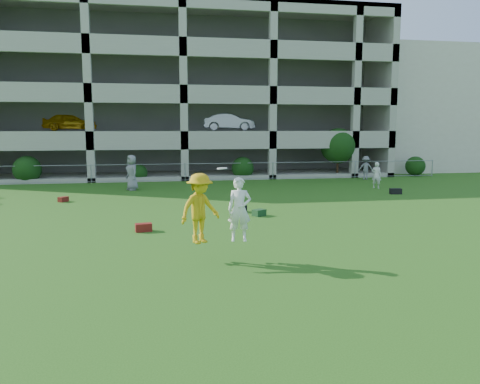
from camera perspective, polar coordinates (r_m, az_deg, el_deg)
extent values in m
plane|color=#235114|center=(12.70, -1.42, -8.18)|extent=(100.00, 100.00, 0.00)
cube|color=beige|center=(47.17, 21.95, 9.06)|extent=(16.00, 14.00, 10.00)
imported|color=gray|center=(27.20, -13.04, 2.32)|extent=(1.02, 1.16, 2.00)
imported|color=silver|center=(28.46, 16.30, 1.98)|extent=(0.66, 0.65, 1.54)
imported|color=slate|center=(33.15, 15.06, 2.86)|extent=(1.15, 0.83, 1.60)
cube|color=#5C160F|center=(16.29, -11.67, -4.25)|extent=(0.59, 0.38, 0.28)
cube|color=#143720|center=(18.79, 2.34, -2.53)|extent=(0.61, 0.57, 0.26)
cube|color=black|center=(19.64, 0.21, -2.02)|extent=(0.42, 0.42, 0.30)
cube|color=black|center=(26.32, 18.44, 0.09)|extent=(0.63, 0.38, 0.30)
cube|color=#5C1F0F|center=(23.89, -20.75, -0.84)|extent=(0.49, 0.53, 0.24)
imported|color=gold|center=(12.27, -4.90, -2.01)|extent=(1.38, 1.21, 1.85)
imported|color=white|center=(12.28, -0.07, -2.13)|extent=(0.67, 0.49, 1.69)
cylinder|color=white|center=(12.28, -2.21, 2.89)|extent=(0.27, 0.27, 0.04)
cube|color=#9E998C|center=(44.93, -7.91, 10.91)|extent=(30.00, 0.50, 12.00)
cube|color=#9E998C|center=(41.60, 13.65, 11.03)|extent=(0.50, 14.00, 12.00)
cube|color=#9E998C|center=(39.02, -7.65, 20.09)|extent=(30.00, 14.00, 0.30)
cube|color=#9E998C|center=(38.26, -7.34, 2.71)|extent=(30.00, 14.00, 0.30)
cube|color=#9E998C|center=(38.12, -7.42, 7.21)|extent=(30.00, 14.00, 0.30)
cube|color=#9E998C|center=(38.21, -7.50, 11.71)|extent=(30.00, 14.00, 0.30)
cube|color=#9E998C|center=(38.53, -7.58, 16.16)|extent=(30.00, 14.00, 0.30)
cube|color=#9E998C|center=(31.29, -6.79, 6.01)|extent=(30.00, 0.30, 0.90)
cube|color=#9E998C|center=(31.34, -6.88, 11.49)|extent=(30.00, 0.30, 0.90)
cube|color=#9E998C|center=(31.68, -6.97, 16.92)|extent=(30.00, 0.30, 0.90)
cube|color=#9E998C|center=(32.29, -7.06, 22.18)|extent=(30.00, 0.30, 0.90)
cube|color=#9E998C|center=(31.69, -18.04, 11.95)|extent=(0.50, 0.50, 12.00)
cube|color=#9E998C|center=(31.47, -6.90, 12.30)|extent=(0.50, 0.50, 12.00)
cube|color=#9E998C|center=(32.38, 4.01, 12.21)|extent=(0.50, 0.50, 12.00)
cube|color=#9E998C|center=(34.33, 13.98, 11.75)|extent=(0.50, 0.50, 12.00)
cube|color=#605E59|center=(40.19, -7.63, 11.30)|extent=(29.00, 9.00, 11.60)
imported|color=#FFB40D|center=(36.58, -19.91, 8.06)|extent=(3.89, 1.60, 1.32)
imported|color=#B2B4B9|center=(36.50, -1.36, 8.52)|extent=(4.09, 1.65, 1.32)
cylinder|color=gray|center=(31.48, -17.69, 2.15)|extent=(0.06, 0.06, 1.20)
cylinder|color=gray|center=(31.26, -6.71, 2.42)|extent=(0.06, 0.06, 1.20)
cylinder|color=gray|center=(32.17, 4.02, 2.61)|extent=(0.06, 0.06, 1.20)
cylinder|color=gray|center=(34.13, 13.85, 2.70)|extent=(0.06, 0.06, 1.20)
cylinder|color=gray|center=(36.98, 22.39, 2.71)|extent=(0.06, 0.06, 1.20)
cylinder|color=gray|center=(31.21, -6.73, 3.43)|extent=(36.00, 0.04, 0.04)
cylinder|color=gray|center=(31.31, -6.70, 1.48)|extent=(36.00, 0.04, 0.04)
sphere|color=#163D11|center=(32.81, -24.52, 2.52)|extent=(1.76, 1.76, 1.76)
sphere|color=#163D11|center=(31.83, -12.18, 2.31)|extent=(1.10, 1.10, 1.10)
sphere|color=#163D11|center=(32.32, 0.32, 2.95)|extent=(1.54, 1.54, 1.54)
cylinder|color=#382314|center=(34.45, 11.81, 3.44)|extent=(0.16, 0.16, 1.96)
sphere|color=#163D11|center=(34.38, 11.87, 5.53)|extent=(2.52, 2.52, 2.52)
sphere|color=#163D11|center=(36.95, 20.59, 2.98)|extent=(1.43, 1.43, 1.43)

